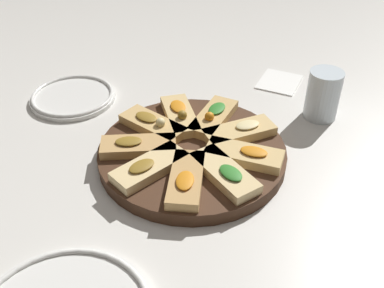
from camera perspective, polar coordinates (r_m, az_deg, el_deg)
name	(u,v)px	position (r m, az deg, el deg)	size (l,w,h in m)	color
ground_plane	(192,159)	(0.86, 0.00, -1.87)	(3.00, 3.00, 0.00)	silver
serving_board	(192,153)	(0.85, 0.00, -1.19)	(0.35, 0.35, 0.03)	#422819
focaccia_slice_0	(225,173)	(0.77, 4.17, -3.66)	(0.14, 0.14, 0.02)	#E5C689
focaccia_slice_1	(245,155)	(0.81, 6.69, -1.36)	(0.07, 0.15, 0.02)	#DBB775
focaccia_slice_2	(240,132)	(0.87, 6.09, 1.59)	(0.12, 0.15, 0.02)	#DBB775
focaccia_slice_3	(213,117)	(0.91, 2.74, 3.45)	(0.15, 0.09, 0.03)	tan
focaccia_slice_4	(180,115)	(0.91, -1.54, 3.69)	(0.15, 0.11, 0.03)	#DBB775
focaccia_slice_5	(153,124)	(0.89, -4.99, 2.49)	(0.11, 0.15, 0.03)	tan
focaccia_slice_6	(138,146)	(0.84, -6.89, -0.23)	(0.09, 0.15, 0.02)	tan
focaccia_slice_7	(150,167)	(0.78, -5.42, -2.92)	(0.14, 0.13, 0.02)	#E5C689
focaccia_slice_8	(186,179)	(0.76, -0.76, -4.48)	(0.14, 0.07, 0.02)	tan
plate_right	(73,97)	(1.07, -14.90, 5.84)	(0.19, 0.19, 0.02)	white
water_glass	(323,95)	(0.99, 16.30, 6.02)	(0.07, 0.07, 0.11)	silver
napkin_stack	(279,81)	(1.12, 11.05, 7.82)	(0.11, 0.09, 0.01)	white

